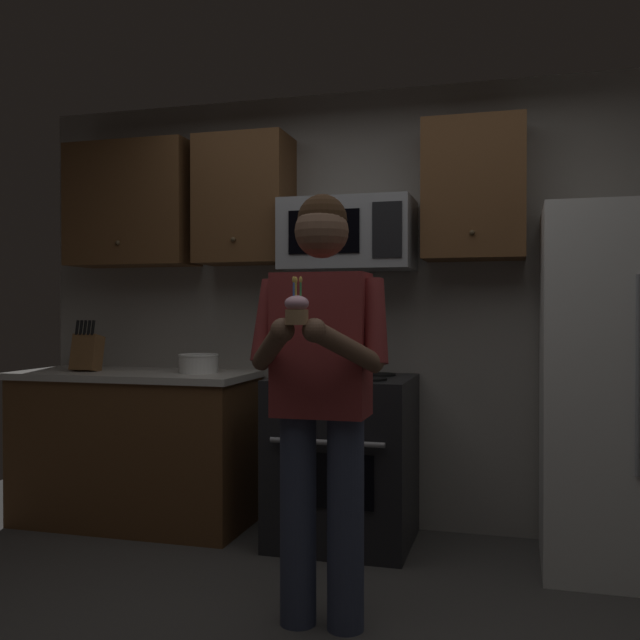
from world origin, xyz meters
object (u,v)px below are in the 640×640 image
microwave (348,235)px  person (321,383)px  cupcake (297,309)px  refrigerator (637,389)px  knife_block (87,352)px  oven_range (343,459)px  bowl_large_white (198,363)px

microwave → person: (0.16, -1.18, -0.72)m
person → cupcake: size_ratio=10.13×
refrigerator → knife_block: (-3.10, 0.01, 0.14)m
microwave → knife_block: (-1.60, -0.15, -0.68)m
oven_range → person: 1.20m
cupcake → person: bearing=90.0°
oven_range → cupcake: (0.16, -1.39, 0.83)m
bowl_large_white → refrigerator: bearing=-1.9°
bowl_large_white → oven_range: bearing=-2.5°
refrigerator → person: bearing=-142.5°
knife_block → cupcake: size_ratio=1.84×
refrigerator → person: (-1.34, -1.03, 0.10)m
knife_block → bowl_large_white: knife_block is taller
refrigerator → cupcake: (-1.34, -1.35, 0.39)m
knife_block → person: person is taller
refrigerator → cupcake: bearing=-134.6°
cupcake → refrigerator: bearing=45.4°
knife_block → cupcake: bearing=-37.7°
refrigerator → cupcake: 1.94m
microwave → refrigerator: 1.72m
bowl_large_white → person: bearing=-46.2°
knife_block → person: bearing=-30.4°
oven_range → cupcake: 1.63m
knife_block → person: size_ratio=0.18×
oven_range → person: person is taller
microwave → cupcake: size_ratio=4.26×
bowl_large_white → cupcake: bearing=-53.6°
oven_range → refrigerator: 1.56m
person → cupcake: person is taller
bowl_large_white → cupcake: 1.81m
refrigerator → knife_block: size_ratio=5.63×
bowl_large_white → person: person is taller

